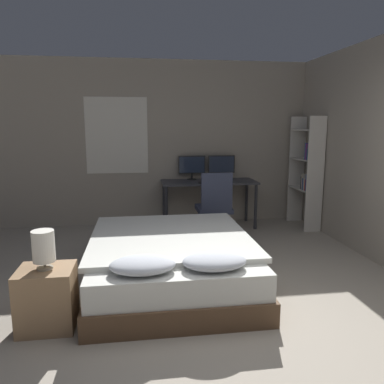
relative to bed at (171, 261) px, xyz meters
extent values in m
plane|color=#9E9384|center=(0.55, -1.30, -0.26)|extent=(20.00, 20.00, 0.00)
cube|color=#9E9384|center=(0.55, 2.57, 1.09)|extent=(12.00, 0.06, 2.70)
cube|color=silver|center=(-0.65, 2.53, 1.23)|extent=(0.99, 0.01, 1.23)
cube|color=black|center=(-0.65, 2.54, 1.23)|extent=(0.91, 0.01, 1.15)
cube|color=brown|center=(0.00, 0.01, -0.15)|extent=(1.61, 2.04, 0.22)
cube|color=silver|center=(0.00, 0.01, 0.08)|extent=(1.55, 1.98, 0.24)
cube|color=silver|center=(0.00, 0.14, 0.23)|extent=(1.65, 1.71, 0.05)
ellipsoid|color=silver|center=(-0.30, -0.76, 0.27)|extent=(0.55, 0.38, 0.13)
ellipsoid|color=silver|center=(0.30, -0.76, 0.27)|extent=(0.55, 0.38, 0.13)
cube|color=#997551|center=(-1.09, -0.69, 0.00)|extent=(0.45, 0.39, 0.51)
cylinder|color=gray|center=(-1.09, -0.69, 0.26)|extent=(0.13, 0.13, 0.01)
cylinder|color=gray|center=(-1.09, -0.69, 0.29)|extent=(0.02, 0.02, 0.05)
cylinder|color=silver|center=(-1.09, -0.69, 0.45)|extent=(0.18, 0.18, 0.26)
cube|color=#38383D|center=(0.81, 2.19, 0.49)|extent=(1.53, 0.62, 0.03)
cylinder|color=#2D2D33|center=(0.10, 1.93, 0.11)|extent=(0.05, 0.05, 0.73)
cylinder|color=#2D2D33|center=(1.53, 1.93, 0.11)|extent=(0.05, 0.05, 0.73)
cylinder|color=#2D2D33|center=(0.10, 2.45, 0.11)|extent=(0.05, 0.05, 0.73)
cylinder|color=#2D2D33|center=(1.53, 2.45, 0.11)|extent=(0.05, 0.05, 0.73)
cylinder|color=black|center=(0.56, 2.40, 0.51)|extent=(0.16, 0.16, 0.01)
cylinder|color=black|center=(0.56, 2.40, 0.56)|extent=(0.03, 0.03, 0.09)
cube|color=black|center=(0.56, 2.40, 0.75)|extent=(0.45, 0.03, 0.29)
cube|color=#232D42|center=(0.56, 2.39, 0.75)|extent=(0.42, 0.00, 0.26)
cylinder|color=black|center=(1.06, 2.40, 0.51)|extent=(0.16, 0.16, 0.01)
cylinder|color=black|center=(1.06, 2.40, 0.56)|extent=(0.03, 0.03, 0.09)
cube|color=black|center=(1.06, 2.40, 0.75)|extent=(0.45, 0.03, 0.29)
cube|color=#232D42|center=(1.06, 2.39, 0.75)|extent=(0.42, 0.00, 0.26)
cube|color=black|center=(0.81, 1.99, 0.51)|extent=(0.40, 0.13, 0.02)
ellipsoid|color=black|center=(1.10, 1.99, 0.52)|extent=(0.07, 0.05, 0.04)
cylinder|color=black|center=(0.76, 1.54, -0.24)|extent=(0.52, 0.52, 0.04)
cylinder|color=gray|center=(0.76, 1.54, -0.03)|extent=(0.05, 0.05, 0.37)
cube|color=#33384C|center=(0.76, 1.54, 0.19)|extent=(0.49, 0.49, 0.07)
cube|color=#33384C|center=(0.76, 1.32, 0.49)|extent=(0.44, 0.05, 0.52)
cube|color=beige|center=(2.37, 1.65, 0.64)|extent=(0.27, 0.02, 1.79)
cube|color=beige|center=(2.37, 2.35, 0.64)|extent=(0.27, 0.02, 1.79)
cube|color=beige|center=(2.37, 2.00, 0.37)|extent=(0.27, 0.67, 0.02)
cube|color=beige|center=(2.37, 2.00, 0.85)|extent=(0.27, 0.67, 0.02)
cube|color=beige|center=(2.37, 2.00, 1.32)|extent=(0.27, 0.67, 0.02)
cube|color=#28282D|center=(2.37, 1.69, 0.47)|extent=(0.22, 0.03, 0.18)
cube|color=#2D4784|center=(2.37, 1.73, 0.51)|extent=(0.22, 0.03, 0.26)
cube|color=#B2332D|center=(2.37, 1.76, 0.47)|extent=(0.22, 0.03, 0.18)
cube|color=#BCB29E|center=(2.37, 1.80, 0.48)|extent=(0.22, 0.04, 0.19)
cube|color=#2D4784|center=(2.37, 1.84, 0.47)|extent=(0.22, 0.04, 0.18)
cube|color=#BCB29E|center=(2.37, 1.88, 0.51)|extent=(0.22, 0.03, 0.26)
cube|color=#28282D|center=(2.37, 1.91, 0.48)|extent=(0.22, 0.02, 0.21)
cube|color=#BCB29E|center=(2.37, 1.69, 1.00)|extent=(0.22, 0.03, 0.26)
cube|color=teal|center=(2.37, 1.71, 0.98)|extent=(0.22, 0.02, 0.23)
cube|color=#2D4784|center=(2.37, 1.75, 0.95)|extent=(0.22, 0.02, 0.17)
cube|color=#7A387F|center=(2.37, 1.79, 0.99)|extent=(0.22, 0.03, 0.25)
cube|color=#2D4784|center=(2.37, 1.82, 0.99)|extent=(0.22, 0.02, 0.26)
camera|label=1|loc=(-0.32, -3.71, 1.41)|focal=35.00mm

